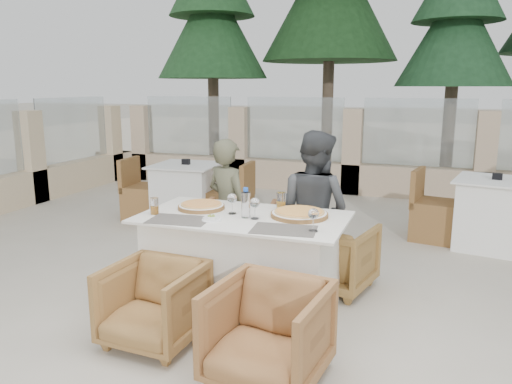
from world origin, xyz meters
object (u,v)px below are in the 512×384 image
(wine_glass_centre, at_px, (232,202))
(armchair_near_left, at_px, (154,304))
(water_bottle, at_px, (246,203))
(armchair_far_left, at_px, (238,236))
(diner_right, at_px, (314,211))
(armchair_near_right, at_px, (268,333))
(beer_glass_left, at_px, (154,206))
(wine_glass_near, at_px, (255,207))
(bg_table_a, at_px, (187,194))
(wine_glass_corner, at_px, (313,219))
(dining_table, at_px, (243,263))
(beer_glass_right, at_px, (281,201))
(armchair_far_right, at_px, (335,256))
(pizza_right, at_px, (299,213))
(diner_left, at_px, (228,209))
(bg_table_b, at_px, (494,214))
(olive_dish, at_px, (212,218))
(pizza_left, at_px, (201,206))

(wine_glass_centre, relative_size, armchair_near_left, 0.29)
(water_bottle, distance_m, armchair_far_left, 1.12)
(armchair_far_left, distance_m, diner_right, 0.91)
(armchair_far_left, xyz_separation_m, armchair_near_right, (0.89, -1.72, -0.02))
(beer_glass_left, bearing_deg, armchair_far_left, 74.16)
(wine_glass_near, height_order, diner_right, diner_right)
(bg_table_a, bearing_deg, wine_glass_corner, -50.73)
(dining_table, relative_size, wine_glass_near, 8.70)
(wine_glass_centre, relative_size, bg_table_a, 0.11)
(bg_table_a, bearing_deg, beer_glass_right, -49.45)
(beer_glass_left, distance_m, beer_glass_right, 1.01)
(beer_glass_left, bearing_deg, dining_table, 15.24)
(wine_glass_centre, bearing_deg, armchair_far_right, 41.66)
(dining_table, relative_size, pizza_right, 3.61)
(wine_glass_centre, bearing_deg, armchair_far_left, 109.25)
(dining_table, xyz_separation_m, bg_table_a, (-1.64, 2.18, 0.00))
(armchair_near_right, height_order, diner_left, diner_left)
(armchair_far_right, xyz_separation_m, armchair_near_left, (-0.99, -1.38, -0.01))
(beer_glass_right, distance_m, armchair_far_right, 0.77)
(beer_glass_left, xyz_separation_m, bg_table_b, (2.70, 2.55, -0.45))
(olive_dish, relative_size, armchair_far_right, 0.17)
(olive_dish, bearing_deg, wine_glass_near, 28.41)
(beer_glass_right, bearing_deg, diner_left, 150.23)
(wine_glass_near, xyz_separation_m, wine_glass_corner, (0.49, -0.17, 0.00))
(dining_table, xyz_separation_m, pizza_right, (0.42, 0.13, 0.41))
(beer_glass_left, height_order, bg_table_a, beer_glass_left)
(armchair_far_left, distance_m, armchair_near_left, 1.56)
(olive_dish, bearing_deg, beer_glass_right, 50.60)
(armchair_far_right, bearing_deg, pizza_right, 83.74)
(beer_glass_left, height_order, diner_left, diner_left)
(wine_glass_near, xyz_separation_m, beer_glass_right, (0.11, 0.33, -0.02))
(pizza_right, height_order, bg_table_a, pizza_right)
(armchair_far_left, distance_m, diner_left, 0.38)
(pizza_right, relative_size, armchair_near_right, 0.66)
(wine_glass_corner, bearing_deg, wine_glass_near, 160.55)
(water_bottle, bearing_deg, dining_table, 136.32)
(dining_table, height_order, bg_table_b, same)
(wine_glass_near, distance_m, olive_dish, 0.34)
(pizza_right, bearing_deg, wine_glass_centre, -169.82)
(wine_glass_near, relative_size, armchair_far_left, 0.25)
(pizza_left, bearing_deg, diner_left, 89.04)
(wine_glass_corner, bearing_deg, pizza_right, 118.80)
(wine_glass_centre, bearing_deg, armchair_near_right, -56.54)
(wine_glass_corner, relative_size, bg_table_a, 0.11)
(pizza_left, height_order, beer_glass_right, beer_glass_right)
(pizza_right, relative_size, diner_right, 0.32)
(water_bottle, height_order, wine_glass_near, water_bottle)
(diner_left, bearing_deg, bg_table_a, -27.71)
(pizza_left, bearing_deg, bg_table_b, 43.00)
(beer_glass_left, height_order, diner_right, diner_right)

